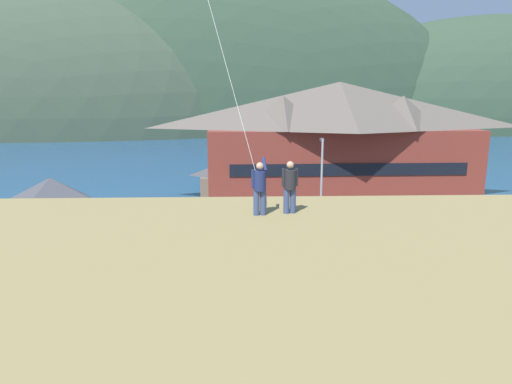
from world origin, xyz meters
TOP-DOWN VIEW (x-y plane):
  - ground_plane at (0.00, 0.00)m, footprint 600.00×600.00m
  - parking_lot_pad at (0.00, 5.00)m, footprint 40.00×20.00m
  - bay_water at (0.00, 60.00)m, footprint 360.00×84.00m
  - far_hill_west_ridge at (-69.04, 109.89)m, footprint 143.94×56.17m
  - far_hill_east_peak at (-5.52, 115.33)m, footprint 148.74×44.18m
  - far_hill_center_saddle at (82.34, 121.97)m, footprint 148.94×55.39m
  - harbor_lodge at (7.17, 20.97)m, footprint 26.85×11.21m
  - storage_shed_near_lot at (-13.67, 3.38)m, footprint 6.14×6.56m
  - storage_shed_waterside at (-3.93, 20.37)m, footprint 5.09×4.29m
  - wharf_dock at (-1.41, 34.67)m, footprint 3.20×15.47m
  - moored_boat_wharfside at (-4.74, 36.93)m, footprint 2.51×6.43m
  - moored_boat_outer_mooring at (1.79, 38.38)m, footprint 1.81×5.60m
  - moored_boat_inner_slip at (-4.76, 36.38)m, footprint 2.21×6.43m
  - parked_car_mid_row_near at (6.16, 0.83)m, footprint 4.31×2.27m
  - parked_car_mid_row_center at (2.21, 6.94)m, footprint 4.35×2.37m
  - parked_car_back_row_right at (-4.56, -0.41)m, footprint 4.33×2.31m
  - parked_car_lone_by_shed at (9.34, 5.98)m, footprint 4.31×2.26m
  - parked_car_corner_spot at (-4.59, 6.71)m, footprint 4.30×2.26m
  - parked_car_front_row_red at (16.26, 6.83)m, footprint 4.21×2.08m
  - parked_car_back_row_left at (12.37, 0.32)m, footprint 4.31×2.28m
  - parking_light_pole at (3.71, 10.55)m, footprint 0.24×0.78m
  - person_kite_flyer at (-1.85, -8.80)m, footprint 0.52×0.68m
  - person_companion at (-0.85, -8.60)m, footprint 0.55×0.40m

SIDE VIEW (x-z plane):
  - ground_plane at x=0.00m, z-range 0.00..0.00m
  - far_hill_west_ridge at x=-69.04m, z-range -41.26..41.26m
  - far_hill_east_peak at x=-5.52m, z-range -47.84..47.84m
  - far_hill_center_saddle at x=82.34m, z-range -35.47..35.47m
  - bay_water at x=0.00m, z-range 0.00..0.03m
  - parking_lot_pad at x=0.00m, z-range 0.00..0.10m
  - wharf_dock at x=-1.41m, z-range 0.00..0.70m
  - moored_boat_outer_mooring at x=1.79m, z-range -0.36..1.80m
  - moored_boat_wharfside at x=-4.74m, z-range -0.36..1.80m
  - moored_boat_inner_slip at x=-4.76m, z-range -0.36..1.80m
  - parked_car_mid_row_near at x=6.16m, z-range 0.15..1.97m
  - parked_car_mid_row_center at x=2.21m, z-range 0.15..1.97m
  - parked_car_back_row_right at x=-4.56m, z-range 0.15..1.97m
  - parked_car_lone_by_shed at x=9.34m, z-range 0.15..1.97m
  - parked_car_corner_spot at x=-4.59m, z-range 0.15..1.97m
  - parked_car_front_row_red at x=16.26m, z-range 0.15..1.97m
  - parked_car_back_row_left at x=12.37m, z-range 0.15..1.97m
  - storage_shed_waterside at x=-3.93m, z-range 0.08..4.41m
  - storage_shed_near_lot at x=-13.67m, z-range 0.11..5.93m
  - parking_light_pole at x=3.71m, z-range 0.64..7.94m
  - harbor_lodge at x=7.17m, z-range 0.37..12.25m
  - person_companion at x=-0.85m, z-range 6.76..8.50m
  - person_kite_flyer at x=-1.85m, z-range 6.71..8.57m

